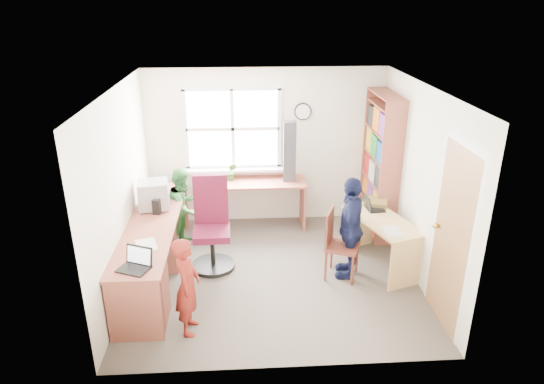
{
  "coord_description": "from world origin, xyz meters",
  "views": [
    {
      "loc": [
        -0.36,
        -5.41,
        3.37
      ],
      "look_at": [
        0.0,
        0.25,
        1.05
      ],
      "focal_mm": 32.0,
      "sensor_mm": 36.0,
      "label": 1
    }
  ],
  "objects_px": {
    "potted_plant": "(232,172)",
    "person_red": "(187,286)",
    "laptop_left": "(136,263)",
    "person_navy": "(350,228)",
    "l_desk": "(166,257)",
    "swivel_chair": "(212,229)",
    "right_desk": "(382,232)",
    "wooden_chair": "(337,241)",
    "crt_monitor": "(154,195)",
    "bookshelf": "(380,168)",
    "laptop_right": "(371,205)",
    "person_green": "(184,207)",
    "cd_tower": "(290,151)"
  },
  "relations": [
    {
      "from": "wooden_chair",
      "to": "bookshelf",
      "type": "bearing_deg",
      "value": 78.63
    },
    {
      "from": "right_desk",
      "to": "potted_plant",
      "type": "relative_size",
      "value": 4.76
    },
    {
      "from": "laptop_right",
      "to": "person_red",
      "type": "bearing_deg",
      "value": 118.55
    },
    {
      "from": "person_navy",
      "to": "potted_plant",
      "type": "bearing_deg",
      "value": -123.94
    },
    {
      "from": "person_red",
      "to": "person_green",
      "type": "bearing_deg",
      "value": 9.18
    },
    {
      "from": "potted_plant",
      "to": "l_desk",
      "type": "bearing_deg",
      "value": -113.48
    },
    {
      "from": "right_desk",
      "to": "person_navy",
      "type": "bearing_deg",
      "value": -176.38
    },
    {
      "from": "right_desk",
      "to": "wooden_chair",
      "type": "distance_m",
      "value": 0.66
    },
    {
      "from": "potted_plant",
      "to": "person_red",
      "type": "bearing_deg",
      "value": -99.6
    },
    {
      "from": "potted_plant",
      "to": "bookshelf",
      "type": "bearing_deg",
      "value": -8.18
    },
    {
      "from": "laptop_right",
      "to": "person_green",
      "type": "xyz_separation_m",
      "value": [
        -2.57,
        0.44,
        -0.15
      ]
    },
    {
      "from": "swivel_chair",
      "to": "person_green",
      "type": "relative_size",
      "value": 1.07
    },
    {
      "from": "bookshelf",
      "to": "person_green",
      "type": "height_order",
      "value": "bookshelf"
    },
    {
      "from": "person_green",
      "to": "potted_plant",
      "type": "bearing_deg",
      "value": -28.62
    },
    {
      "from": "person_red",
      "to": "person_navy",
      "type": "xyz_separation_m",
      "value": [
        1.93,
        1.01,
        0.12
      ]
    },
    {
      "from": "potted_plant",
      "to": "person_red",
      "type": "distance_m",
      "value": 2.62
    },
    {
      "from": "person_red",
      "to": "swivel_chair",
      "type": "bearing_deg",
      "value": -5.27
    },
    {
      "from": "cd_tower",
      "to": "person_navy",
      "type": "bearing_deg",
      "value": -65.6
    },
    {
      "from": "bookshelf",
      "to": "laptop_left",
      "type": "relative_size",
      "value": 5.44
    },
    {
      "from": "laptop_right",
      "to": "laptop_left",
      "type": "bearing_deg",
      "value": 112.29
    },
    {
      "from": "laptop_left",
      "to": "person_navy",
      "type": "relative_size",
      "value": 0.29
    },
    {
      "from": "right_desk",
      "to": "potted_plant",
      "type": "xyz_separation_m",
      "value": [
        -1.96,
        1.36,
        0.39
      ]
    },
    {
      "from": "bookshelf",
      "to": "potted_plant",
      "type": "bearing_deg",
      "value": 171.82
    },
    {
      "from": "l_desk",
      "to": "potted_plant",
      "type": "relative_size",
      "value": 10.92
    },
    {
      "from": "swivel_chair",
      "to": "crt_monitor",
      "type": "relative_size",
      "value": 2.9
    },
    {
      "from": "l_desk",
      "to": "person_red",
      "type": "height_order",
      "value": "person_red"
    },
    {
      "from": "bookshelf",
      "to": "cd_tower",
      "type": "xyz_separation_m",
      "value": [
        -1.31,
        0.26,
        0.2
      ]
    },
    {
      "from": "bookshelf",
      "to": "swivel_chair",
      "type": "relative_size",
      "value": 1.71
    },
    {
      "from": "right_desk",
      "to": "person_navy",
      "type": "height_order",
      "value": "person_navy"
    },
    {
      "from": "l_desk",
      "to": "person_navy",
      "type": "bearing_deg",
      "value": 5.76
    },
    {
      "from": "l_desk",
      "to": "crt_monitor",
      "type": "height_order",
      "value": "crt_monitor"
    },
    {
      "from": "crt_monitor",
      "to": "laptop_left",
      "type": "height_order",
      "value": "crt_monitor"
    },
    {
      "from": "person_red",
      "to": "bookshelf",
      "type": "bearing_deg",
      "value": -46.98
    },
    {
      "from": "swivel_chair",
      "to": "wooden_chair",
      "type": "relative_size",
      "value": 1.35
    },
    {
      "from": "l_desk",
      "to": "person_green",
      "type": "bearing_deg",
      "value": 85.22
    },
    {
      "from": "l_desk",
      "to": "right_desk",
      "type": "xyz_separation_m",
      "value": [
        2.73,
        0.42,
        0.04
      ]
    },
    {
      "from": "laptop_left",
      "to": "person_navy",
      "type": "distance_m",
      "value": 2.62
    },
    {
      "from": "cd_tower",
      "to": "person_red",
      "type": "xyz_separation_m",
      "value": [
        -1.3,
        -2.51,
        -0.66
      ]
    },
    {
      "from": "swivel_chair",
      "to": "potted_plant",
      "type": "distance_m",
      "value": 1.27
    },
    {
      "from": "right_desk",
      "to": "crt_monitor",
      "type": "distance_m",
      "value": 3.02
    },
    {
      "from": "crt_monitor",
      "to": "person_red",
      "type": "height_order",
      "value": "crt_monitor"
    },
    {
      "from": "laptop_left",
      "to": "person_navy",
      "type": "height_order",
      "value": "person_navy"
    },
    {
      "from": "right_desk",
      "to": "potted_plant",
      "type": "height_order",
      "value": "potted_plant"
    },
    {
      "from": "laptop_right",
      "to": "cd_tower",
      "type": "xyz_separation_m",
      "value": [
        -1.02,
        0.97,
        0.48
      ]
    },
    {
      "from": "wooden_chair",
      "to": "cd_tower",
      "type": "xyz_separation_m",
      "value": [
        -0.47,
        1.52,
        0.71
      ]
    },
    {
      "from": "laptop_left",
      "to": "potted_plant",
      "type": "distance_m",
      "value": 2.67
    },
    {
      "from": "crt_monitor",
      "to": "potted_plant",
      "type": "relative_size",
      "value": 1.57
    },
    {
      "from": "laptop_left",
      "to": "person_green",
      "type": "xyz_separation_m",
      "value": [
        0.28,
        1.91,
        -0.23
      ]
    },
    {
      "from": "bookshelf",
      "to": "wooden_chair",
      "type": "distance_m",
      "value": 1.6
    },
    {
      "from": "cd_tower",
      "to": "right_desk",
      "type": "bearing_deg",
      "value": -48.5
    }
  ]
}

